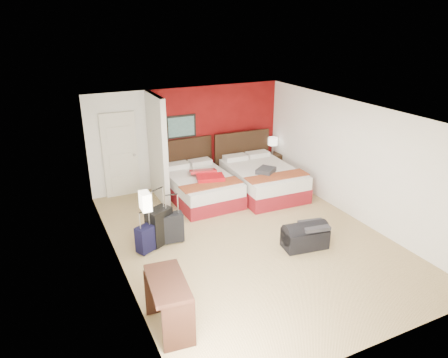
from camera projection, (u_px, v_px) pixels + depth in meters
ground at (249, 238)px, 8.20m from camera, size 6.50×6.50×0.00m
room_walls at (156, 167)px, 8.36m from camera, size 5.02×6.52×2.50m
red_accent_panel at (215, 134)px, 10.75m from camera, size 3.50×0.04×2.50m
partition_wall at (158, 149)px, 9.53m from camera, size 0.12×1.20×2.50m
entry_door at (120, 155)px, 9.81m from camera, size 0.82×0.06×2.05m
bed_left at (201, 188)px, 9.81m from camera, size 1.44×2.02×0.59m
bed_right at (263, 180)px, 10.21m from camera, size 1.57×2.18×0.64m
red_suitcase_open at (207, 175)px, 9.64m from camera, size 0.80×0.97×0.11m
jacket_bundle at (266, 171)px, 9.78m from camera, size 0.58×0.56×0.11m
nightstand at (272, 164)px, 11.40m from camera, size 0.46×0.46×0.58m
table_lamp at (273, 146)px, 11.21m from camera, size 0.31×0.31×0.47m
suitcase_black at (159, 227)px, 7.87m from camera, size 0.55×0.48×0.71m
suitcase_charcoal at (173, 229)px, 7.96m from camera, size 0.41×0.28×0.57m
suitcase_navy at (146, 240)px, 7.63m from camera, size 0.42×0.35×0.50m
duffel_bag at (305, 237)px, 7.80m from camera, size 0.88×0.55×0.42m
jacket_draped at (314, 225)px, 7.73m from camera, size 0.57×0.51×0.07m
desk at (169, 305)px, 5.67m from camera, size 0.59×1.02×0.81m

